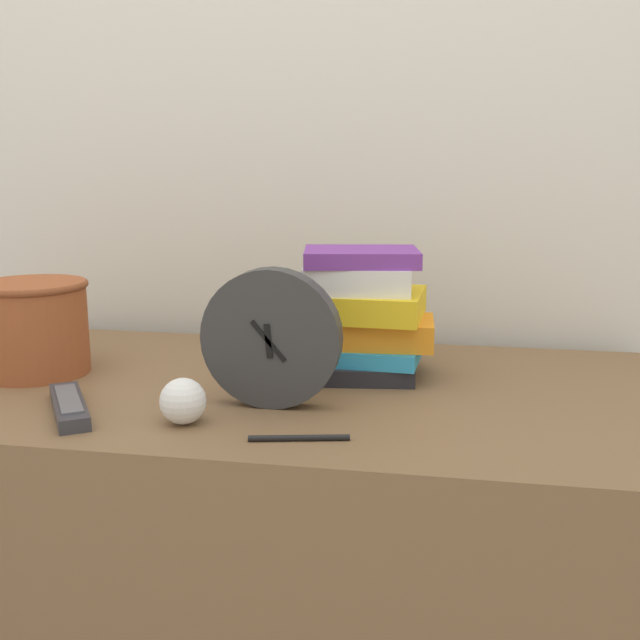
{
  "coord_description": "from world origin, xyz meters",
  "views": [
    {
      "loc": [
        0.3,
        -0.8,
        1.13
      ],
      "look_at": [
        0.1,
        0.3,
        0.89
      ],
      "focal_mm": 42.0,
      "sensor_mm": 36.0,
      "label": 1
    }
  ],
  "objects": [
    {
      "name": "desk",
      "position": [
        0.0,
        0.32,
        0.39
      ],
      "size": [
        1.31,
        0.63,
        0.78
      ],
      "color": "brown",
      "rests_on": "ground_plane"
    },
    {
      "name": "pen",
      "position": [
        0.11,
        0.08,
        0.78
      ],
      "size": [
        0.13,
        0.04,
        0.01
      ],
      "color": "black",
      "rests_on": "desk"
    },
    {
      "name": "crumpled_paper_ball",
      "position": [
        -0.06,
        0.12,
        0.81
      ],
      "size": [
        0.06,
        0.06,
        0.06
      ],
      "color": "white",
      "rests_on": "desk"
    },
    {
      "name": "book_stack",
      "position": [
        0.14,
        0.4,
        0.88
      ],
      "size": [
        0.24,
        0.2,
        0.21
      ],
      "color": "#232328",
      "rests_on": "desk"
    },
    {
      "name": "desk_clock",
      "position": [
        0.04,
        0.21,
        0.88
      ],
      "size": [
        0.2,
        0.04,
        0.2
      ],
      "color": "#333333",
      "rests_on": "desk"
    },
    {
      "name": "wall_back",
      "position": [
        0.0,
        0.7,
        1.2
      ],
      "size": [
        6.0,
        0.04,
        2.4
      ],
      "color": "silver",
      "rests_on": "ground_plane"
    },
    {
      "name": "tv_remote",
      "position": [
        -0.23,
        0.13,
        0.79
      ],
      "size": [
        0.13,
        0.17,
        0.02
      ],
      "color": "#333338",
      "rests_on": "desk"
    },
    {
      "name": "basket",
      "position": [
        -0.39,
        0.31,
        0.86
      ],
      "size": [
        0.18,
        0.18,
        0.16
      ],
      "color": "#994C28",
      "rests_on": "desk"
    }
  ]
}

